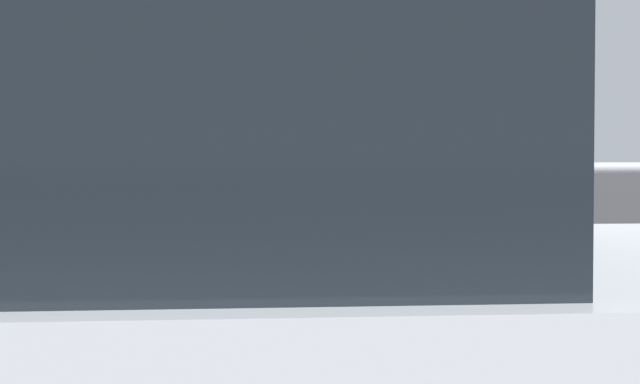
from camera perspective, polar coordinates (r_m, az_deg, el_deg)
parking_meter at (r=4.41m, az=-5.25°, el=0.41°), size 0.16×0.17×1.52m
pedestrian_at_meter at (r=4.71m, az=1.73°, el=-1.35°), size 0.57×0.58×1.62m
background_railing at (r=6.22m, az=-7.41°, el=-1.69°), size 24.06×0.06×1.12m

